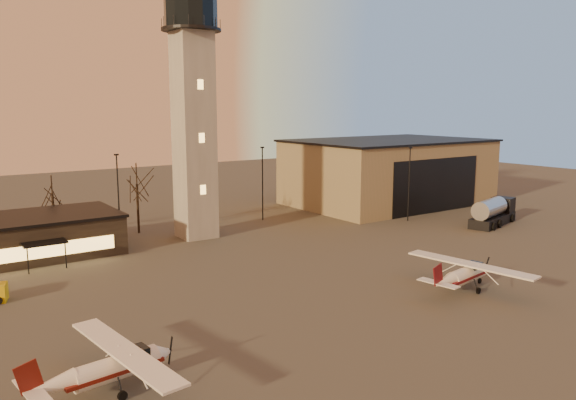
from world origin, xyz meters
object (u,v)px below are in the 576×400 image
(hangar, at_px, (388,171))
(cessna_rear, at_px, (119,371))
(cessna_front, at_px, (467,277))
(control_tower, at_px, (193,100))
(fuel_truck, at_px, (493,214))

(hangar, bearing_deg, cessna_rear, -147.83)
(cessna_front, height_order, cessna_rear, cessna_front)
(control_tower, relative_size, hangar, 1.07)
(cessna_front, height_order, fuel_truck, fuel_truck)
(cessna_rear, distance_m, fuel_truck, 57.24)
(cessna_front, relative_size, cessna_rear, 1.01)
(hangar, xyz_separation_m, cessna_rear, (-55.88, -35.15, -4.07))
(hangar, xyz_separation_m, cessna_front, (-25.60, -35.25, -4.06))
(control_tower, height_order, cessna_front, control_tower)
(control_tower, xyz_separation_m, cessna_rear, (-19.88, -31.17, -15.24))
(control_tower, xyz_separation_m, cessna_front, (10.40, -31.27, -15.23))
(fuel_truck, bearing_deg, hangar, 73.40)
(hangar, bearing_deg, control_tower, -173.69)
(control_tower, distance_m, cessna_rear, 39.99)
(control_tower, bearing_deg, cessna_rear, -122.53)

